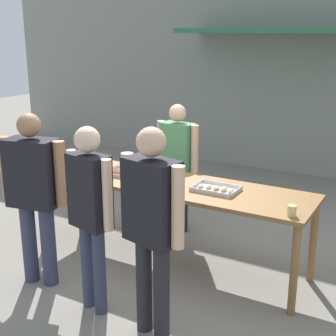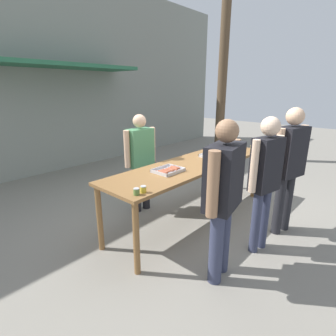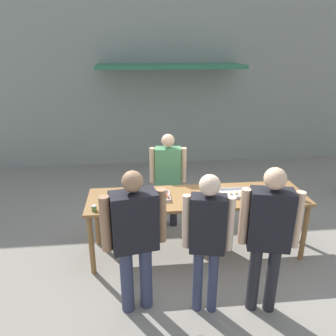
{
  "view_description": "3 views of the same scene",
  "coord_description": "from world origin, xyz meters",
  "px_view_note": "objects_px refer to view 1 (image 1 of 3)",
  "views": [
    {
      "loc": [
        2.28,
        -3.96,
        2.37
      ],
      "look_at": [
        0.0,
        0.0,
        1.04
      ],
      "focal_mm": 50.0,
      "sensor_mm": 36.0,
      "label": 1
    },
    {
      "loc": [
        -3.0,
        -2.2,
        1.95
      ],
      "look_at": [
        -0.57,
        -0.01,
        0.94
      ],
      "focal_mm": 28.0,
      "sensor_mm": 36.0,
      "label": 2
    },
    {
      "loc": [
        -0.82,
        -3.99,
        2.82
      ],
      "look_at": [
        -0.33,
        0.79,
        1.02
      ],
      "focal_mm": 35.0,
      "sensor_mm": 36.0,
      "label": 3
    }
  ],
  "objects_px": {
    "person_server_behind_table": "(177,157)",
    "person_customer_with_cup": "(152,217)",
    "condiment_jar_ketchup": "(55,168)",
    "condiment_jar_mustard": "(49,167)",
    "beer_cup": "(292,211)",
    "person_customer_waiting_in_line": "(90,204)",
    "person_customer_holding_hotdog": "(34,187)",
    "food_tray_sausages": "(122,173)",
    "food_tray_buns": "(217,189)"
  },
  "relations": [
    {
      "from": "condiment_jar_mustard",
      "to": "person_customer_waiting_in_line",
      "type": "relative_size",
      "value": 0.04
    },
    {
      "from": "beer_cup",
      "to": "person_customer_holding_hotdog",
      "type": "distance_m",
      "value": 2.33
    },
    {
      "from": "person_server_behind_table",
      "to": "person_customer_waiting_in_line",
      "type": "bearing_deg",
      "value": -77.41
    },
    {
      "from": "food_tray_sausages",
      "to": "person_server_behind_table",
      "type": "relative_size",
      "value": 0.23
    },
    {
      "from": "condiment_jar_ketchup",
      "to": "person_customer_with_cup",
      "type": "xyz_separation_m",
      "value": [
        1.8,
        -0.87,
        0.09
      ]
    },
    {
      "from": "beer_cup",
      "to": "person_server_behind_table",
      "type": "bearing_deg",
      "value": 147.43
    },
    {
      "from": "person_customer_holding_hotdog",
      "to": "person_customer_waiting_in_line",
      "type": "height_order",
      "value": "person_customer_holding_hotdog"
    },
    {
      "from": "food_tray_sausages",
      "to": "condiment_jar_mustard",
      "type": "bearing_deg",
      "value": -160.45
    },
    {
      "from": "condiment_jar_ketchup",
      "to": "person_customer_holding_hotdog",
      "type": "relative_size",
      "value": 0.04
    },
    {
      "from": "condiment_jar_mustard",
      "to": "beer_cup",
      "type": "relative_size",
      "value": 0.79
    },
    {
      "from": "condiment_jar_ketchup",
      "to": "person_server_behind_table",
      "type": "xyz_separation_m",
      "value": [
        0.95,
        1.09,
        0.0
      ]
    },
    {
      "from": "food_tray_sausages",
      "to": "beer_cup",
      "type": "bearing_deg",
      "value": -8.16
    },
    {
      "from": "condiment_jar_mustard",
      "to": "person_server_behind_table",
      "type": "bearing_deg",
      "value": 46.21
    },
    {
      "from": "condiment_jar_ketchup",
      "to": "person_customer_waiting_in_line",
      "type": "height_order",
      "value": "person_customer_waiting_in_line"
    },
    {
      "from": "condiment_jar_ketchup",
      "to": "person_customer_holding_hotdog",
      "type": "xyz_separation_m",
      "value": [
        0.41,
        -0.71,
        0.06
      ]
    },
    {
      "from": "food_tray_sausages",
      "to": "beer_cup",
      "type": "relative_size",
      "value": 3.97
    },
    {
      "from": "person_customer_with_cup",
      "to": "food_tray_buns",
      "type": "bearing_deg",
      "value": -77.69
    },
    {
      "from": "person_customer_with_cup",
      "to": "person_customer_holding_hotdog",
      "type": "bearing_deg",
      "value": 6.75
    },
    {
      "from": "condiment_jar_mustard",
      "to": "beer_cup",
      "type": "height_order",
      "value": "beer_cup"
    },
    {
      "from": "beer_cup",
      "to": "person_customer_waiting_in_line",
      "type": "height_order",
      "value": "person_customer_waiting_in_line"
    },
    {
      "from": "person_customer_holding_hotdog",
      "to": "person_customer_waiting_in_line",
      "type": "distance_m",
      "value": 0.76
    },
    {
      "from": "food_tray_sausages",
      "to": "beer_cup",
      "type": "height_order",
      "value": "beer_cup"
    },
    {
      "from": "person_customer_holding_hotdog",
      "to": "person_customer_with_cup",
      "type": "distance_m",
      "value": 1.4
    },
    {
      "from": "condiment_jar_mustard",
      "to": "person_customer_waiting_in_line",
      "type": "height_order",
      "value": "person_customer_waiting_in_line"
    },
    {
      "from": "person_customer_holding_hotdog",
      "to": "person_customer_waiting_in_line",
      "type": "xyz_separation_m",
      "value": [
        0.75,
        -0.11,
        0.01
      ]
    },
    {
      "from": "condiment_jar_mustard",
      "to": "person_server_behind_table",
      "type": "relative_size",
      "value": 0.05
    },
    {
      "from": "food_tray_buns",
      "to": "food_tray_sausages",
      "type": "bearing_deg",
      "value": -179.94
    },
    {
      "from": "beer_cup",
      "to": "person_customer_with_cup",
      "type": "height_order",
      "value": "person_customer_with_cup"
    },
    {
      "from": "condiment_jar_mustard",
      "to": "person_customer_with_cup",
      "type": "distance_m",
      "value": 2.08
    },
    {
      "from": "condiment_jar_mustard",
      "to": "condiment_jar_ketchup",
      "type": "xyz_separation_m",
      "value": [
        0.09,
        -0.01,
        0.0
      ]
    },
    {
      "from": "food_tray_sausages",
      "to": "person_customer_holding_hotdog",
      "type": "height_order",
      "value": "person_customer_holding_hotdog"
    },
    {
      "from": "food_tray_sausages",
      "to": "person_customer_with_cup",
      "type": "xyz_separation_m",
      "value": [
        1.09,
        -1.16,
        0.11
      ]
    },
    {
      "from": "beer_cup",
      "to": "person_customer_with_cup",
      "type": "distance_m",
      "value": 1.21
    },
    {
      "from": "beer_cup",
      "to": "person_customer_waiting_in_line",
      "type": "bearing_deg",
      "value": -150.55
    },
    {
      "from": "food_tray_buns",
      "to": "person_server_behind_table",
      "type": "bearing_deg",
      "value": 137.57
    },
    {
      "from": "condiment_jar_mustard",
      "to": "person_customer_with_cup",
      "type": "xyz_separation_m",
      "value": [
        1.89,
        -0.87,
        0.09
      ]
    },
    {
      "from": "condiment_jar_mustard",
      "to": "person_server_behind_table",
      "type": "distance_m",
      "value": 1.5
    },
    {
      "from": "person_customer_with_cup",
      "to": "person_customer_waiting_in_line",
      "type": "height_order",
      "value": "person_customer_with_cup"
    },
    {
      "from": "person_server_behind_table",
      "to": "person_customer_with_cup",
      "type": "distance_m",
      "value": 2.13
    },
    {
      "from": "person_customer_waiting_in_line",
      "to": "condiment_jar_ketchup",
      "type": "bearing_deg",
      "value": -22.97
    },
    {
      "from": "condiment_jar_mustard",
      "to": "person_customer_with_cup",
      "type": "relative_size",
      "value": 0.04
    },
    {
      "from": "condiment_jar_mustard",
      "to": "person_customer_with_cup",
      "type": "height_order",
      "value": "person_customer_with_cup"
    },
    {
      "from": "food_tray_sausages",
      "to": "person_customer_waiting_in_line",
      "type": "xyz_separation_m",
      "value": [
        0.46,
        -1.1,
        0.09
      ]
    },
    {
      "from": "beer_cup",
      "to": "person_server_behind_table",
      "type": "relative_size",
      "value": 0.06
    },
    {
      "from": "condiment_jar_mustard",
      "to": "person_customer_holding_hotdog",
      "type": "xyz_separation_m",
      "value": [
        0.5,
        -0.71,
        0.06
      ]
    },
    {
      "from": "condiment_jar_mustard",
      "to": "person_customer_waiting_in_line",
      "type": "xyz_separation_m",
      "value": [
        1.25,
        -0.82,
        0.07
      ]
    },
    {
      "from": "condiment_jar_ketchup",
      "to": "condiment_jar_mustard",
      "type": "bearing_deg",
      "value": 176.71
    },
    {
      "from": "food_tray_sausages",
      "to": "condiment_jar_ketchup",
      "type": "height_order",
      "value": "condiment_jar_ketchup"
    },
    {
      "from": "food_tray_sausages",
      "to": "condiment_jar_ketchup",
      "type": "xyz_separation_m",
      "value": [
        -0.7,
        -0.29,
        0.02
      ]
    },
    {
      "from": "person_server_behind_table",
      "to": "person_customer_with_cup",
      "type": "height_order",
      "value": "person_customer_with_cup"
    }
  ]
}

